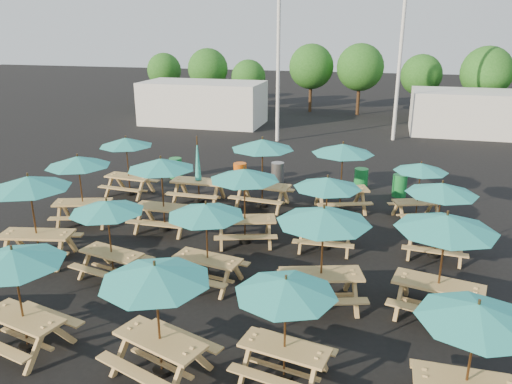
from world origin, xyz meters
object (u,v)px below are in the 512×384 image
(picnic_unit_17, at_px, (446,229))
(picnic_unit_7, at_px, (198,175))
(picnic_unit_16, at_px, (477,319))
(picnic_unit_15, at_px, (343,153))
(waste_bin_0, at_px, (176,168))
(picnic_unit_13, at_px, (324,221))
(picnic_unit_18, at_px, (441,193))
(picnic_unit_5, at_px, (107,211))
(picnic_unit_11, at_px, (262,148))
(picnic_unit_9, at_px, (206,215))
(picnic_unit_4, at_px, (14,263))
(waste_bin_4, at_px, (400,186))
(picnic_unit_1, at_px, (29,188))
(picnic_unit_8, at_px, (155,280))
(picnic_unit_19, at_px, (421,171))
(waste_bin_2, at_px, (278,173))
(picnic_unit_14, at_px, (327,187))
(picnic_unit_2, at_px, (78,165))
(picnic_unit_6, at_px, (161,168))
(waste_bin_3, at_px, (361,179))
(waste_bin_1, at_px, (240,173))
(picnic_unit_10, at_px, (244,179))
(picnic_unit_3, at_px, (126,145))
(picnic_unit_12, at_px, (286,293))

(picnic_unit_17, bearing_deg, picnic_unit_7, 155.94)
(picnic_unit_16, xyz_separation_m, picnic_unit_17, (-0.21, 3.17, 0.27))
(picnic_unit_15, xyz_separation_m, waste_bin_0, (-7.38, 2.28, -1.70))
(picnic_unit_15, bearing_deg, picnic_unit_13, -108.07)
(picnic_unit_18, bearing_deg, picnic_unit_5, -151.89)
(picnic_unit_5, distance_m, picnic_unit_11, 6.76)
(picnic_unit_5, xyz_separation_m, picnic_unit_15, (5.35, 6.61, 0.27))
(picnic_unit_9, bearing_deg, picnic_unit_7, 123.24)
(picnic_unit_4, relative_size, waste_bin_4, 2.76)
(picnic_unit_1, bearing_deg, picnic_unit_8, -44.85)
(picnic_unit_11, height_order, picnic_unit_19, picnic_unit_11)
(waste_bin_2, bearing_deg, picnic_unit_15, -42.84)
(picnic_unit_4, bearing_deg, picnic_unit_14, 63.70)
(picnic_unit_2, height_order, picnic_unit_6, picnic_unit_6)
(picnic_unit_4, relative_size, picnic_unit_7, 0.95)
(waste_bin_3, bearing_deg, picnic_unit_18, -67.03)
(picnic_unit_15, xyz_separation_m, picnic_unit_17, (2.82, -6.44, 0.04))
(picnic_unit_17, distance_m, waste_bin_2, 10.90)
(picnic_unit_14, bearing_deg, picnic_unit_1, -161.55)
(picnic_unit_6, bearing_deg, picnic_unit_18, 1.03)
(picnic_unit_6, distance_m, waste_bin_4, 9.40)
(picnic_unit_6, distance_m, picnic_unit_18, 8.41)
(picnic_unit_15, height_order, waste_bin_1, picnic_unit_15)
(waste_bin_0, bearing_deg, picnic_unit_16, -48.78)
(picnic_unit_18, bearing_deg, picnic_unit_19, 103.62)
(picnic_unit_18, height_order, waste_bin_4, picnic_unit_18)
(picnic_unit_8, xyz_separation_m, picnic_unit_15, (2.44, 9.88, 0.13))
(picnic_unit_18, bearing_deg, picnic_unit_8, -123.43)
(picnic_unit_10, relative_size, picnic_unit_13, 0.97)
(picnic_unit_16, bearing_deg, waste_bin_4, 94.41)
(picnic_unit_10, bearing_deg, waste_bin_3, 45.34)
(picnic_unit_2, xyz_separation_m, picnic_unit_18, (11.26, 0.34, -0.10))
(picnic_unit_3, relative_size, picnic_unit_10, 0.87)
(picnic_unit_3, distance_m, picnic_unit_4, 9.91)
(picnic_unit_5, relative_size, picnic_unit_12, 1.04)
(picnic_unit_4, bearing_deg, picnic_unit_13, 43.42)
(picnic_unit_7, xyz_separation_m, waste_bin_0, (-2.12, 2.74, -0.61))
(picnic_unit_5, relative_size, picnic_unit_6, 0.94)
(picnic_unit_14, height_order, waste_bin_3, picnic_unit_14)
(picnic_unit_4, xyz_separation_m, picnic_unit_7, (0.22, 9.41, -0.92))
(picnic_unit_9, relative_size, picnic_unit_11, 0.89)
(picnic_unit_16, distance_m, waste_bin_3, 12.56)
(picnic_unit_13, xyz_separation_m, picnic_unit_17, (2.65, 0.17, 0.03))
(picnic_unit_1, relative_size, picnic_unit_19, 1.14)
(picnic_unit_12, distance_m, picnic_unit_16, 3.16)
(waste_bin_0, relative_size, waste_bin_2, 1.00)
(picnic_unit_8, height_order, picnic_unit_10, picnic_unit_10)
(picnic_unit_5, relative_size, waste_bin_4, 2.61)
(picnic_unit_8, relative_size, picnic_unit_13, 0.96)
(picnic_unit_13, distance_m, waste_bin_2, 9.93)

